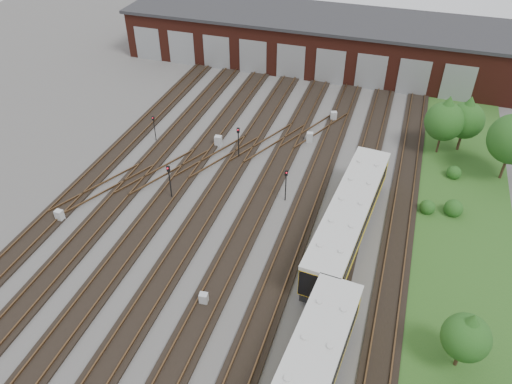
% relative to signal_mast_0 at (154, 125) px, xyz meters
% --- Properties ---
extents(ground, '(120.00, 120.00, 0.00)m').
position_rel_signal_mast_0_xyz_m(ground, '(11.42, -15.11, -1.78)').
color(ground, '#44423F').
rests_on(ground, ground).
extents(track_network, '(30.40, 70.00, 0.33)m').
position_rel_signal_mast_0_xyz_m(track_network, '(11.25, -14.52, -1.67)').
color(track_network, black).
rests_on(track_network, ground).
extents(maintenance_shed, '(51.00, 12.50, 6.35)m').
position_rel_signal_mast_0_xyz_m(maintenance_shed, '(11.41, 24.86, 1.43)').
color(maintenance_shed, '#4C1C13').
rests_on(maintenance_shed, ground).
extents(grass_verge, '(8.00, 55.00, 0.05)m').
position_rel_signal_mast_0_xyz_m(grass_verge, '(30.42, -5.11, -1.75)').
color(grass_verge, '#1E4E1A').
rests_on(grass_verge, ground).
extents(signal_mast_0, '(0.22, 0.21, 2.78)m').
position_rel_signal_mast_0_xyz_m(signal_mast_0, '(0.00, 0.00, 0.00)').
color(signal_mast_0, black).
rests_on(signal_mast_0, ground).
extents(signal_mast_1, '(0.28, 0.27, 3.40)m').
position_rel_signal_mast_0_xyz_m(signal_mast_1, '(9.33, -0.48, 0.39)').
color(signal_mast_1, black).
rests_on(signal_mast_1, ground).
extents(signal_mast_2, '(0.27, 0.26, 3.45)m').
position_rel_signal_mast_0_xyz_m(signal_mast_2, '(5.85, -8.42, 0.43)').
color(signal_mast_2, black).
rests_on(signal_mast_2, ground).
extents(signal_mast_3, '(0.28, 0.27, 3.17)m').
position_rel_signal_mast_0_xyz_m(signal_mast_3, '(15.48, -5.60, 0.25)').
color(signal_mast_3, black).
rests_on(signal_mast_3, ground).
extents(relay_cabinet_0, '(0.65, 0.56, 1.04)m').
position_rel_signal_mast_0_xyz_m(relay_cabinet_0, '(-1.70, -14.04, -1.26)').
color(relay_cabinet_0, '#B2B6B8').
rests_on(relay_cabinet_0, ground).
extents(relay_cabinet_1, '(0.72, 0.61, 1.14)m').
position_rel_signal_mast_0_xyz_m(relay_cabinet_1, '(6.61, 0.95, -1.20)').
color(relay_cabinet_1, '#B2B6B8').
rests_on(relay_cabinet_1, ground).
extents(relay_cabinet_2, '(0.63, 0.55, 0.97)m').
position_rel_signal_mast_0_xyz_m(relay_cabinet_2, '(13.17, -18.54, -1.29)').
color(relay_cabinet_2, '#B2B6B8').
rests_on(relay_cabinet_2, ground).
extents(relay_cabinet_3, '(0.78, 0.71, 1.08)m').
position_rel_signal_mast_0_xyz_m(relay_cabinet_3, '(16.79, 9.77, -1.24)').
color(relay_cabinet_3, '#B2B6B8').
rests_on(relay_cabinet_3, ground).
extents(relay_cabinet_4, '(0.72, 0.63, 1.06)m').
position_rel_signal_mast_0_xyz_m(relay_cabinet_4, '(15.29, 4.64, -1.24)').
color(relay_cabinet_4, '#B2B6B8').
rests_on(relay_cabinet_4, ground).
extents(tree_0, '(3.76, 3.76, 6.23)m').
position_rel_signal_mast_0_xyz_m(tree_0, '(27.91, 6.58, 2.23)').
color(tree_0, '#372719').
rests_on(tree_0, ground).
extents(tree_1, '(3.60, 3.60, 5.96)m').
position_rel_signal_mast_0_xyz_m(tree_1, '(29.89, 7.72, 2.05)').
color(tree_1, '#372719').
rests_on(tree_1, ground).
extents(tree_3, '(2.91, 2.91, 4.82)m').
position_rel_signal_mast_0_xyz_m(tree_3, '(29.86, -18.22, 1.32)').
color(tree_3, '#372719').
rests_on(tree_3, ground).
extents(bush_0, '(1.32, 1.32, 1.32)m').
position_rel_signal_mast_0_xyz_m(bush_0, '(27.42, -3.37, -1.12)').
color(bush_0, '#1D4B15').
rests_on(bush_0, ground).
extents(bush_1, '(1.57, 1.57, 1.57)m').
position_rel_signal_mast_0_xyz_m(bush_1, '(29.52, -2.96, -0.99)').
color(bush_1, '#1D4B15').
rests_on(bush_1, ground).
extents(bush_2, '(1.34, 1.34, 1.34)m').
position_rel_signal_mast_0_xyz_m(bush_2, '(29.53, 2.67, -1.11)').
color(bush_2, '#1D4B15').
rests_on(bush_2, ground).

